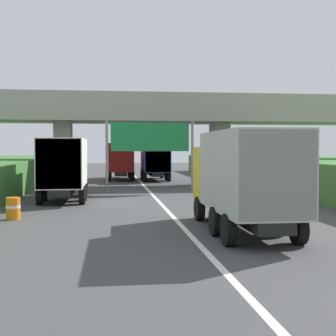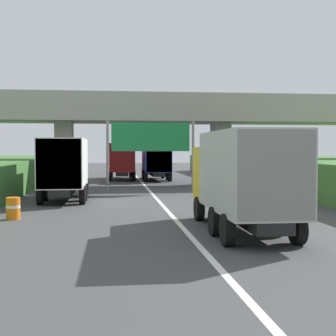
% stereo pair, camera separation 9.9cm
% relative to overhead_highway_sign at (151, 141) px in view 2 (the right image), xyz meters
% --- Properties ---
extents(lane_centre_stripe, '(0.20, 99.05, 0.01)m').
position_rel_overhead_highway_sign_xyz_m(lane_centre_stripe, '(0.00, -0.56, -3.43)').
color(lane_centre_stripe, white).
rests_on(lane_centre_stripe, ground).
extents(overpass_bridge, '(40.00, 4.80, 7.24)m').
position_rel_overhead_highway_sign_xyz_m(overpass_bridge, '(0.00, 6.83, 1.96)').
color(overpass_bridge, '#9E998E').
rests_on(overpass_bridge, ground).
extents(overhead_highway_sign, '(5.88, 0.18, 4.74)m').
position_rel_overhead_highway_sign_xyz_m(overhead_highway_sign, '(0.00, 0.00, 0.00)').
color(overhead_highway_sign, slate).
rests_on(overhead_highway_sign, ground).
extents(truck_silver, '(2.44, 7.30, 3.44)m').
position_rel_overhead_highway_sign_xyz_m(truck_silver, '(-5.17, -4.14, -1.50)').
color(truck_silver, black).
rests_on(truck_silver, ground).
extents(truck_red, '(2.44, 7.30, 3.44)m').
position_rel_overhead_highway_sign_xyz_m(truck_red, '(-1.68, 13.91, -1.50)').
color(truck_red, black).
rests_on(truck_red, ground).
extents(truck_blue, '(2.44, 7.30, 3.44)m').
position_rel_overhead_highway_sign_xyz_m(truck_blue, '(1.49, 12.77, -1.50)').
color(truck_blue, black).
rests_on(truck_blue, ground).
extents(truck_yellow, '(2.44, 7.30, 3.44)m').
position_rel_overhead_highway_sign_xyz_m(truck_yellow, '(1.89, -15.47, -1.50)').
color(truck_yellow, black).
rests_on(truck_yellow, ground).
extents(car_orange, '(1.86, 4.10, 1.72)m').
position_rel_overhead_highway_sign_xyz_m(car_orange, '(5.18, -4.94, -2.58)').
color(car_orange, orange).
rests_on(car_orange, ground).
extents(construction_barrel_2, '(0.57, 0.57, 0.90)m').
position_rel_overhead_highway_sign_xyz_m(construction_barrel_2, '(-6.56, -11.50, -2.98)').
color(construction_barrel_2, orange).
rests_on(construction_barrel_2, ground).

